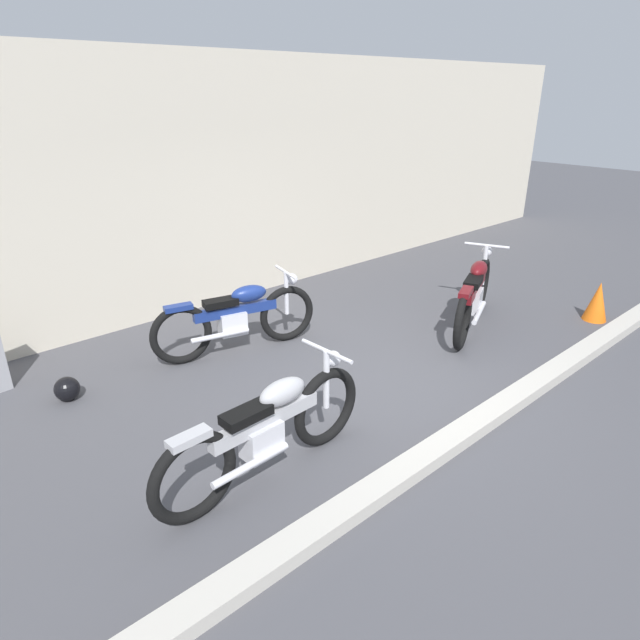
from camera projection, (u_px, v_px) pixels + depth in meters
name	position (u px, v px, depth m)	size (l,w,h in m)	color
ground_plane	(373.00, 383.00, 5.98)	(40.00, 40.00, 0.00)	#47474C
building_wall	(201.00, 185.00, 7.62)	(18.00, 0.30, 3.48)	beige
curb_strip	(471.00, 427.00, 5.09)	(18.00, 0.24, 0.12)	#B7B2A8
helmet	(67.00, 389.00, 5.60)	(0.26, 0.26, 0.26)	black
traffic_cone	(597.00, 301.00, 7.50)	(0.32, 0.32, 0.55)	orange
motorcycle_maroon	(474.00, 294.00, 7.20)	(2.04, 1.06, 0.98)	black
motorcycle_silver	(268.00, 429.00, 4.37)	(2.11, 0.59, 0.95)	black
motorcycle_blue	(238.00, 317.00, 6.53)	(2.04, 0.73, 0.93)	black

